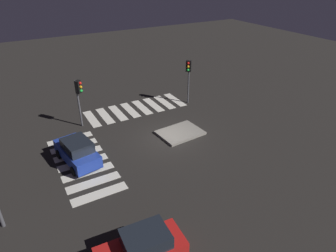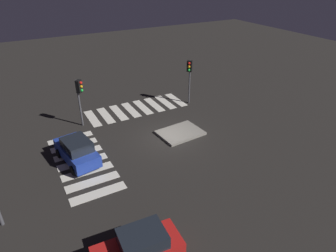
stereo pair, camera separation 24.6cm
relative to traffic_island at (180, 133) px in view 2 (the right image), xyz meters
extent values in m
plane|color=black|center=(1.10, 0.07, -0.09)|extent=(80.00, 80.00, 0.00)
cube|color=gray|center=(0.00, 0.00, 0.00)|extent=(3.39, 2.65, 0.18)
cube|color=#1E389E|center=(7.68, -0.19, 0.57)|extent=(2.25, 4.04, 0.78)
cube|color=black|center=(7.64, 0.04, 1.28)|extent=(1.79, 2.18, 0.63)
cylinder|color=black|center=(8.67, -1.22, 0.22)|extent=(0.32, 0.64, 0.62)
cylinder|color=black|center=(7.08, -1.49, 0.22)|extent=(0.32, 0.64, 0.62)
cylinder|color=black|center=(8.27, 1.11, 0.22)|extent=(0.32, 0.64, 0.62)
cylinder|color=black|center=(6.69, 0.85, 0.22)|extent=(0.32, 0.64, 0.62)
sphere|color=#F2EABF|center=(8.43, -1.96, 0.57)|extent=(0.21, 0.21, 0.21)
sphere|color=#F2EABF|center=(7.54, -2.11, 0.57)|extent=(0.21, 0.21, 0.21)
cube|color=red|center=(7.25, 8.61, 0.56)|extent=(3.84, 1.83, 0.77)
cube|color=black|center=(7.02, 8.62, 1.25)|extent=(2.01, 1.58, 0.62)
cylinder|color=black|center=(6.04, 7.89, 0.21)|extent=(0.62, 0.26, 0.60)
cylinder|color=#47474C|center=(6.14, -4.94, 1.81)|extent=(0.14, 0.14, 3.81)
cube|color=black|center=(6.01, -4.81, 3.24)|extent=(0.54, 0.54, 0.96)
sphere|color=red|center=(5.87, -4.67, 3.54)|extent=(0.22, 0.22, 0.22)
sphere|color=orange|center=(5.87, -4.67, 3.24)|extent=(0.22, 0.22, 0.22)
sphere|color=green|center=(5.87, -4.67, 2.94)|extent=(0.22, 0.22, 0.22)
cylinder|color=#47474C|center=(-3.65, -4.57, 1.93)|extent=(0.14, 0.14, 4.04)
cube|color=black|center=(-3.52, -4.44, 3.47)|extent=(0.54, 0.54, 0.96)
sphere|color=red|center=(-3.38, -4.30, 3.77)|extent=(0.22, 0.22, 0.22)
sphere|color=orange|center=(-3.38, -4.30, 3.47)|extent=(0.22, 0.22, 0.22)
sphere|color=green|center=(-3.38, -4.30, 3.17)|extent=(0.22, 0.22, 0.22)
cube|color=silver|center=(-2.92, -5.72, -0.08)|extent=(0.70, 3.20, 0.02)
cube|color=silver|center=(-1.77, -5.72, -0.08)|extent=(0.70, 3.20, 0.02)
cube|color=silver|center=(-0.62, -5.72, -0.08)|extent=(0.70, 3.20, 0.02)
cube|color=silver|center=(0.53, -5.72, -0.08)|extent=(0.70, 3.20, 0.02)
cube|color=silver|center=(1.68, -5.72, -0.08)|extent=(0.70, 3.20, 0.02)
cube|color=silver|center=(2.83, -5.72, -0.08)|extent=(0.70, 3.20, 0.02)
cube|color=silver|center=(3.98, -5.72, -0.08)|extent=(0.70, 3.20, 0.02)
cube|color=silver|center=(5.13, -5.72, -0.08)|extent=(0.70, 3.20, 0.02)
cube|color=silver|center=(7.47, -3.38, -0.08)|extent=(3.20, 0.70, 0.02)
cube|color=silver|center=(7.47, -2.23, -0.08)|extent=(3.20, 0.70, 0.02)
cube|color=silver|center=(7.47, -1.08, -0.08)|extent=(3.20, 0.70, 0.02)
cube|color=silver|center=(7.47, 0.07, -0.08)|extent=(3.20, 0.70, 0.02)
cube|color=silver|center=(7.47, 1.22, -0.08)|extent=(3.20, 0.70, 0.02)
cube|color=silver|center=(7.47, 2.37, -0.08)|extent=(3.20, 0.70, 0.02)
cube|color=silver|center=(7.47, 3.52, -0.08)|extent=(3.20, 0.70, 0.02)
camera|label=1|loc=(10.40, 16.47, 11.23)|focal=31.63mm
camera|label=2|loc=(10.19, 16.59, 11.23)|focal=31.63mm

